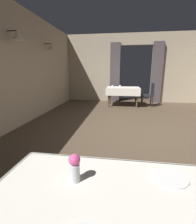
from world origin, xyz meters
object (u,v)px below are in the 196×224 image
at_px(plate_near_b, 170,177).
at_px(glass_mid_a, 112,86).
at_px(glass_mid_b, 120,86).
at_px(dining_table_mid, 123,90).
at_px(flower_vase_near, 75,167).
at_px(dining_table_near, 124,221).
at_px(chair_mid_right, 149,94).

distance_m(plate_near_b, glass_mid_a, 5.81).
height_order(plate_near_b, glass_mid_b, glass_mid_b).
bearing_deg(dining_table_mid, glass_mid_b, 157.99).
xyz_separation_m(flower_vase_near, plate_near_b, (0.58, 0.11, -0.09)).
xyz_separation_m(dining_table_near, chair_mid_right, (1.03, 6.06, -0.14)).
xyz_separation_m(plate_near_b, glass_mid_a, (-0.73, 5.76, 0.04)).
xyz_separation_m(dining_table_near, glass_mid_b, (-0.15, 6.09, 0.14)).
bearing_deg(glass_mid_a, flower_vase_near, -88.47).
relative_size(dining_table_mid, glass_mid_a, 14.51).
distance_m(dining_table_mid, flower_vase_near, 5.91).
xyz_separation_m(dining_table_mid, flower_vase_near, (-0.27, -5.90, 0.20)).
relative_size(plate_near_b, glass_mid_a, 2.33).
bearing_deg(glass_mid_b, glass_mid_a, -166.39).
xyz_separation_m(plate_near_b, glass_mid_b, (-0.43, 5.84, 0.04)).
xyz_separation_m(flower_vase_near, glass_mid_a, (-0.16, 5.88, -0.05)).
bearing_deg(glass_mid_b, dining_table_mid, -22.01).
xyz_separation_m(chair_mid_right, glass_mid_a, (-1.48, -0.04, 0.28)).
relative_size(glass_mid_a, glass_mid_b, 0.99).
relative_size(flower_vase_near, plate_near_b, 0.83).
height_order(dining_table_near, flower_vase_near, flower_vase_near).
xyz_separation_m(dining_table_near, plate_near_b, (0.28, 0.26, 0.10)).
distance_m(dining_table_near, glass_mid_a, 6.04).
distance_m(dining_table_mid, glass_mid_b, 0.20).
distance_m(dining_table_near, glass_mid_b, 6.10).
bearing_deg(glass_mid_b, dining_table_near, -88.61).
relative_size(dining_table_mid, chair_mid_right, 1.44).
relative_size(dining_table_near, glass_mid_b, 16.35).
height_order(flower_vase_near, glass_mid_b, flower_vase_near).
distance_m(chair_mid_right, glass_mid_b, 1.21).
height_order(dining_table_mid, chair_mid_right, chair_mid_right).
bearing_deg(flower_vase_near, glass_mid_b, 88.57).
relative_size(dining_table_near, dining_table_mid, 1.14).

